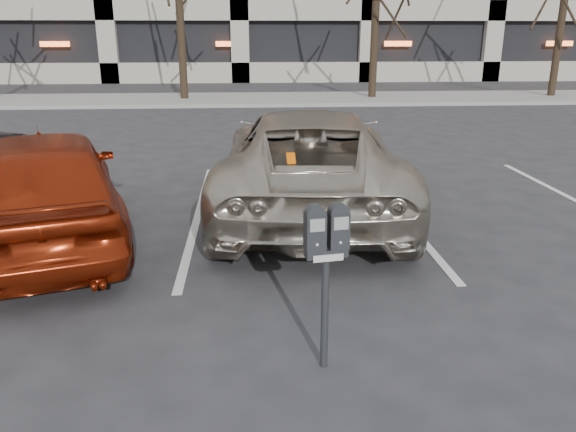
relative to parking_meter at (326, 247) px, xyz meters
name	(u,v)px	position (x,y,z in m)	size (l,w,h in m)	color
ground	(318,278)	(0.15, 1.58, -0.96)	(140.00, 140.00, 0.00)	#28282B
sidewalk	(266,99)	(0.15, 17.58, -0.90)	(80.00, 4.00, 0.12)	gray
stall_lines	(199,213)	(-1.25, 3.88, -0.95)	(16.90, 5.20, 0.00)	silver
parking_meter	(326,247)	(0.00, 0.00, 0.00)	(0.34, 0.17, 1.25)	black
suv_silver	(309,161)	(0.30, 3.94, -0.25)	(2.76, 5.30, 1.43)	#BAB09E
car_red	(45,186)	(-2.91, 2.87, -0.26)	(1.66, 4.11, 1.40)	maroon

